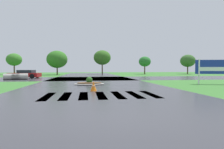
% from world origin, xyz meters
% --- Properties ---
extents(ground_plane, '(120.00, 120.00, 0.10)m').
position_xyz_m(ground_plane, '(0.00, 0.00, -0.05)').
color(ground_plane, '#38722D').
extents(asphalt_roadway, '(10.92, 80.00, 0.01)m').
position_xyz_m(asphalt_roadway, '(0.00, 10.00, 0.00)').
color(asphalt_roadway, '#35353A').
rests_on(asphalt_roadway, ground).
extents(asphalt_cross_road, '(90.00, 9.83, 0.01)m').
position_xyz_m(asphalt_cross_road, '(0.00, 20.45, 0.00)').
color(asphalt_cross_road, '#35353A').
rests_on(asphalt_cross_road, ground).
extents(crosswalk_stripes, '(5.85, 2.84, 0.01)m').
position_xyz_m(crosswalk_stripes, '(-0.00, 4.62, 0.00)').
color(crosswalk_stripes, white).
rests_on(crosswalk_stripes, ground).
extents(estate_billboard, '(2.81, 0.84, 2.23)m').
position_xyz_m(estate_billboard, '(10.43, 9.86, 1.45)').
color(estate_billboard, white).
rests_on(estate_billboard, ground).
extents(median_island, '(2.62, 1.86, 0.68)m').
position_xyz_m(median_island, '(-0.49, 11.08, 0.14)').
color(median_island, '#9E9B93').
rests_on(median_island, ground).
extents(car_blue_compact, '(4.41, 2.54, 1.18)m').
position_xyz_m(car_blue_compact, '(-9.53, 22.84, 0.57)').
color(car_blue_compact, maroon).
rests_on(car_blue_compact, ground).
extents(drainage_pipe_stack, '(2.79, 1.40, 0.77)m').
position_xyz_m(drainage_pipe_stack, '(-9.37, 18.96, 0.39)').
color(drainage_pipe_stack, '#9E9B93').
rests_on(drainage_pipe_stack, ground).
extents(traffic_cone, '(0.39, 0.39, 0.61)m').
position_xyz_m(traffic_cone, '(-0.31, 6.42, 0.29)').
color(traffic_cone, orange).
rests_on(traffic_cone, ground).
extents(background_treeline, '(45.38, 7.13, 5.82)m').
position_xyz_m(background_treeline, '(1.99, 37.69, 3.53)').
color(background_treeline, '#4C3823').
rests_on(background_treeline, ground).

